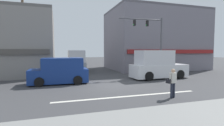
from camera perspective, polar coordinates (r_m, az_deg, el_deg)
The scene contains 10 objects.
ground_plane at distance 13.82m, azimuth 0.05°, elevation -7.24°, with size 120.00×120.00×0.00m, color #3D3D3F.
lane_marking_stripe at distance 10.62m, azimuth 5.88°, elevation -10.70°, with size 9.00×0.24×0.01m, color silver.
building_left_block at distance 24.47m, azimuth -32.80°, elevation 5.35°, with size 12.07×11.69×7.08m.
building_right_corner at distance 27.63m, azimuth 13.59°, elevation 7.27°, with size 13.43×9.48×8.65m.
utility_pole_near_left at distance 18.64m, azimuth -26.96°, elevation 9.25°, with size 1.40×0.22×8.78m.
traffic_light_mast at distance 19.21m, azimuth 13.28°, elevation 8.32°, with size 4.89×0.31×6.20m.
van_crossing_leftbound at distance 14.95m, azimuth -16.59°, elevation -2.66°, with size 4.61×2.06×2.11m.
box_truck_approaching_near at distance 17.58m, azimuth 14.54°, elevation -0.83°, with size 5.68×2.43×2.75m.
box_truck_waiting_far at distance 22.70m, azimuth -11.71°, elevation 0.28°, with size 2.34×5.64×2.75m.
pedestrian_foreground_with_bag at distance 10.62m, azimuth 19.16°, elevation -5.67°, with size 0.69×0.31×1.67m.
Camera 1 is at (-4.10, -12.92, 2.70)m, focal length 28.00 mm.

